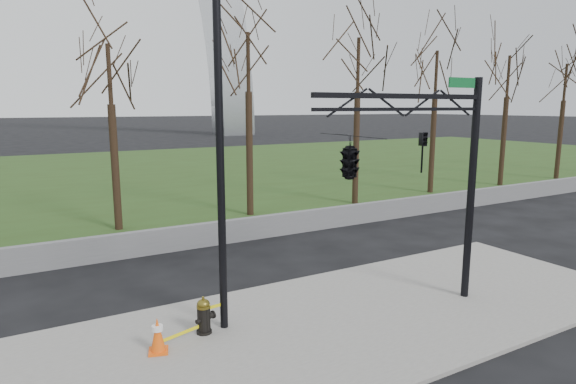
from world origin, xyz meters
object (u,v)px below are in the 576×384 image
fire_hydrant (204,316)px  traffic_cone (158,335)px  street_light (229,132)px  traffic_signal_mast (377,156)px

fire_hydrant → traffic_cone: fire_hydrant is taller
street_light → traffic_signal_mast: 3.41m
fire_hydrant → street_light: street_light is taller
traffic_cone → fire_hydrant: bearing=17.1°
fire_hydrant → street_light: bearing=-12.8°
fire_hydrant → traffic_signal_mast: (3.79, -1.39, 3.64)m
street_light → traffic_signal_mast: (3.05, -1.44, -0.55)m
fire_hydrant → traffic_signal_mast: traffic_signal_mast is taller
traffic_signal_mast → traffic_cone: bearing=169.2°
traffic_signal_mast → fire_hydrant: bearing=160.8°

